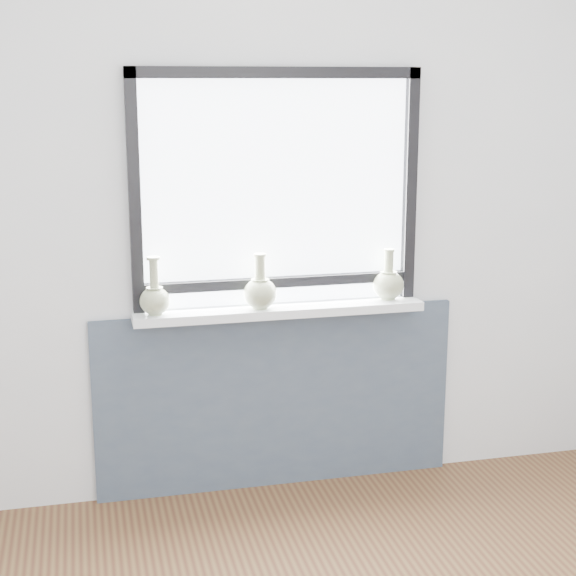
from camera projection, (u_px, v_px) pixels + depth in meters
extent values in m
cube|color=silver|center=(275.00, 215.00, 3.98)|extent=(3.60, 0.02, 2.60)
cube|color=#424F5E|center=(277.00, 399.00, 4.15)|extent=(1.70, 0.03, 0.86)
cube|color=white|center=(280.00, 310.00, 3.98)|extent=(1.32, 0.18, 0.04)
cube|color=black|center=(134.00, 193.00, 3.76)|extent=(0.05, 0.06, 1.05)
cube|color=black|center=(410.00, 185.00, 4.04)|extent=(0.05, 0.06, 1.05)
cube|color=black|center=(277.00, 73.00, 3.79)|extent=(1.30, 0.06, 0.05)
cube|color=black|center=(277.00, 282.00, 4.00)|extent=(1.20, 0.05, 0.04)
cube|color=white|center=(276.00, 194.00, 3.93)|extent=(1.20, 0.01, 1.00)
cylinder|color=#A9B389|center=(155.00, 314.00, 3.83)|extent=(0.06, 0.06, 0.01)
ellipsoid|color=#A9B389|center=(155.00, 301.00, 3.82)|extent=(0.13, 0.13, 0.12)
cone|color=#A9B389|center=(155.00, 291.00, 3.80)|extent=(0.07, 0.07, 0.03)
cylinder|color=#A9B389|center=(154.00, 275.00, 3.79)|extent=(0.04, 0.04, 0.14)
cylinder|color=#A9B389|center=(153.00, 258.00, 3.77)|extent=(0.06, 0.06, 0.01)
cylinder|color=#A9B389|center=(260.00, 308.00, 3.93)|extent=(0.07, 0.07, 0.01)
ellipsoid|color=#A9B389|center=(260.00, 294.00, 3.92)|extent=(0.15, 0.15, 0.14)
cone|color=#A9B389|center=(260.00, 282.00, 3.91)|extent=(0.08, 0.08, 0.03)
cylinder|color=#A9B389|center=(260.00, 270.00, 3.89)|extent=(0.05, 0.05, 0.12)
cylinder|color=#A9B389|center=(260.00, 255.00, 3.88)|extent=(0.06, 0.06, 0.01)
cylinder|color=#A9B389|center=(388.00, 298.00, 4.10)|extent=(0.07, 0.07, 0.01)
ellipsoid|color=#A9B389|center=(388.00, 285.00, 4.09)|extent=(0.14, 0.14, 0.13)
cone|color=#A9B389|center=(389.00, 274.00, 4.08)|extent=(0.08, 0.08, 0.03)
cylinder|color=#A9B389|center=(389.00, 263.00, 4.06)|extent=(0.04, 0.04, 0.11)
cylinder|color=#A9B389|center=(389.00, 250.00, 4.05)|extent=(0.05, 0.05, 0.01)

